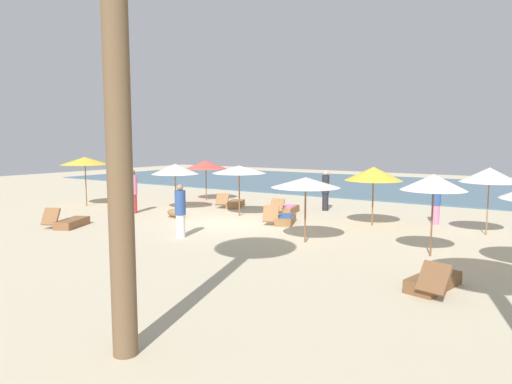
% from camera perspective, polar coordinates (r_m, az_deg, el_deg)
% --- Properties ---
extents(ground_plane, '(60.00, 60.00, 0.00)m').
position_cam_1_polar(ground_plane, '(17.44, -3.25, -3.83)').
color(ground_plane, beige).
extents(ocean_water, '(48.00, 16.00, 0.06)m').
position_cam_1_polar(ocean_water, '(32.56, 14.95, 0.81)').
color(ocean_water, '#476B7F').
rests_on(ocean_water, ground_plane).
extents(umbrella_0, '(1.85, 1.85, 2.23)m').
position_cam_1_polar(umbrella_0, '(16.76, 27.01, 1.89)').
color(umbrella_0, olive).
rests_on(umbrella_0, ground_plane).
extents(umbrella_1, '(1.71, 1.71, 2.22)m').
position_cam_1_polar(umbrella_1, '(13.03, 21.18, 1.12)').
color(umbrella_1, brown).
rests_on(umbrella_1, ground_plane).
extents(umbrella_3, '(2.21, 2.21, 2.32)m').
position_cam_1_polar(umbrella_3, '(23.12, -20.48, 3.64)').
color(umbrella_3, brown).
rests_on(umbrella_3, ground_plane).
extents(umbrella_4, '(2.11, 2.11, 2.06)m').
position_cam_1_polar(umbrella_4, '(20.79, -10.00, 2.83)').
color(umbrella_4, brown).
rests_on(umbrella_4, ground_plane).
extents(umbrella_5, '(2.18, 2.18, 2.07)m').
position_cam_1_polar(umbrella_5, '(23.83, -6.24, 3.39)').
color(umbrella_5, brown).
rests_on(umbrella_5, ground_plane).
extents(umbrella_6, '(2.10, 2.10, 2.00)m').
position_cam_1_polar(umbrella_6, '(13.93, 6.18, 1.18)').
color(umbrella_6, brown).
rests_on(umbrella_6, ground_plane).
extents(umbrella_7, '(2.20, 2.20, 2.08)m').
position_cam_1_polar(umbrella_7, '(18.78, -2.11, 2.81)').
color(umbrella_7, brown).
rests_on(umbrella_7, ground_plane).
extents(umbrella_8, '(2.08, 2.08, 2.15)m').
position_cam_1_polar(umbrella_8, '(17.12, 14.39, 2.21)').
color(umbrella_8, brown).
rests_on(umbrella_8, ground_plane).
extents(lounger_0, '(1.24, 1.74, 0.73)m').
position_cam_1_polar(lounger_0, '(17.85, -22.10, -3.51)').
color(lounger_0, brown).
rests_on(lounger_0, ground_plane).
extents(lounger_1, '(1.22, 1.79, 0.67)m').
position_cam_1_polar(lounger_1, '(21.43, -2.72, -1.44)').
color(lounger_1, olive).
rests_on(lounger_1, ground_plane).
extents(lounger_2, '(0.97, 1.79, 0.68)m').
position_cam_1_polar(lounger_2, '(19.64, 3.90, -2.15)').
color(lounger_2, olive).
rests_on(lounger_2, ground_plane).
extents(lounger_3, '(0.93, 1.76, 0.71)m').
position_cam_1_polar(lounger_3, '(10.47, 21.16, -10.33)').
color(lounger_3, brown).
rests_on(lounger_3, ground_plane).
extents(lounger_4, '(1.14, 1.73, 0.74)m').
position_cam_1_polar(lounger_4, '(17.24, 3.53, -3.35)').
color(lounger_4, olive).
rests_on(lounger_4, ground_plane).
extents(person_0, '(0.32, 0.32, 1.68)m').
position_cam_1_polar(person_0, '(18.23, 21.47, -1.12)').
color(person_0, '#D17299').
rests_on(person_0, ground_plane).
extents(person_1, '(0.45, 0.45, 1.78)m').
position_cam_1_polar(person_1, '(20.54, 8.63, 0.22)').
color(person_1, '#26262D').
rests_on(person_1, ground_plane).
extents(person_2, '(0.47, 0.47, 1.72)m').
position_cam_1_polar(person_2, '(14.88, -9.38, -2.32)').
color(person_2, white).
rests_on(person_2, ground_plane).
extents(person_3, '(0.52, 0.52, 1.88)m').
position_cam_1_polar(person_3, '(20.25, -15.03, 0.10)').
color(person_3, '#BF3338').
rests_on(person_3, ground_plane).
extents(dog, '(0.82, 0.49, 0.37)m').
position_cam_1_polar(dog, '(18.79, -10.11, -2.58)').
color(dog, olive).
rests_on(dog, ground_plane).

